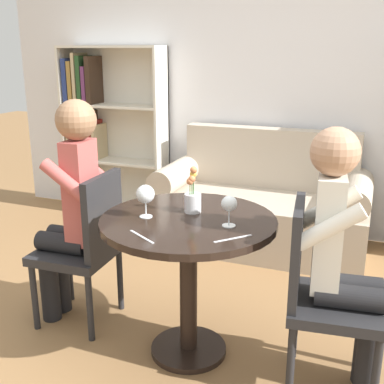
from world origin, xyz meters
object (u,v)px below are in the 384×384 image
chair_left (87,243)px  wine_glass_left (145,195)px  bookshelf_left (103,132)px  flower_vase (193,197)px  wine_glass_right (229,205)px  chair_right (320,290)px  person_left (71,206)px  couch (261,208)px  person_right (344,256)px

chair_left → wine_glass_left: bearing=71.1°
bookshelf_left → flower_vase: bookshelf_left is taller
wine_glass_right → flower_vase: 0.26m
bookshelf_left → chair_right: bookshelf_left is taller
bookshelf_left → wine_glass_left: 2.39m
person_left → flower_vase: person_left is taller
chair_left → couch: bearing=154.4°
bookshelf_left → person_left: bookshelf_left is taller
wine_glass_right → person_left: bearing=173.9°
person_left → person_right: 1.48m
couch → flower_vase: size_ratio=6.94×
wine_glass_right → flower_vase: size_ratio=0.62×
wine_glass_right → bookshelf_left: bearing=134.1°
person_right → flower_vase: size_ratio=5.16×
bookshelf_left → person_left: bearing=-63.8°
couch → flower_vase: flower_vase is taller
bookshelf_left → wine_glass_left: bookshelf_left is taller
chair_left → wine_glass_right: 0.95m
wine_glass_right → flower_vase: flower_vase is taller
chair_right → wine_glass_right: bearing=86.3°
wine_glass_right → couch: bearing=97.6°
bookshelf_left → flower_vase: (1.60, -1.77, 0.04)m
person_right → wine_glass_right: 0.56m
couch → wine_glass_left: couch is taller
chair_left → flower_vase: 0.72m
bookshelf_left → chair_left: bookshelf_left is taller
person_left → person_right: size_ratio=1.05×
chair_left → wine_glass_right: bearing=80.6°
chair_left → person_right: 1.40m
person_right → wine_glass_right: person_right is taller
person_left → person_right: bearing=85.2°
couch → bookshelf_left: bookshelf_left is taller
couch → bookshelf_left: (-1.62, 0.27, 0.48)m
bookshelf_left → wine_glass_right: size_ratio=10.67×
chair_right → person_right: size_ratio=0.72×
wine_glass_right → wine_glass_left: bearing=-176.5°
bookshelf_left → flower_vase: 2.39m
chair_left → wine_glass_left: 0.60m
couch → wine_glass_left: (-0.20, -1.65, 0.56)m
person_right → flower_vase: person_right is taller
chair_right → flower_vase: flower_vase is taller
wine_glass_left → chair_left: bearing=163.5°
person_left → chair_right: bearing=84.4°
couch → wine_glass_right: (0.22, -1.63, 0.55)m
couch → chair_right: 1.74m
couch → chair_right: (0.65, -1.60, 0.18)m
wine_glass_right → flower_vase: bearing=151.3°
person_left → flower_vase: size_ratio=5.40×
couch → person_right: bearing=-65.0°
couch → person_left: (-0.74, -1.53, 0.40)m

